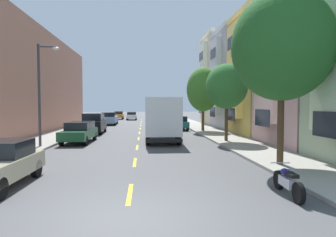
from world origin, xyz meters
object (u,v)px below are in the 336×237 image
(parked_hatchback_teal, at_px, (179,123))
(parked_wagon_forest, at_px, (79,131))
(street_lamp, at_px, (42,87))
(parked_hatchback_orange, at_px, (119,115))
(parked_pickup_sky, at_px, (109,119))
(parked_motorcycle, at_px, (288,182))
(parked_suv_black, at_px, (94,123))
(parked_pickup_burgundy, at_px, (171,118))
(street_tree_nearest, at_px, (282,46))
(street_tree_third, at_px, (203,90))
(moving_white_sedan, at_px, (132,116))
(delivery_box_truck, at_px, (162,117))
(parked_sedan_charcoal, at_px, (167,116))
(street_tree_second, at_px, (227,86))

(parked_hatchback_teal, distance_m, parked_wagon_forest, 13.19)
(street_lamp, relative_size, parked_hatchback_teal, 1.58)
(parked_hatchback_orange, distance_m, parked_wagon_forest, 34.93)
(parked_pickup_sky, xyz_separation_m, parked_motorcycle, (9.08, -32.71, -0.42))
(parked_suv_black, height_order, parked_pickup_burgundy, parked_suv_black)
(street_tree_nearest, bearing_deg, parked_wagon_forest, 138.54)
(street_tree_third, height_order, moving_white_sedan, street_tree_third)
(parked_suv_black, xyz_separation_m, parked_motorcycle, (9.13, -20.28, -0.58))
(street_tree_third, relative_size, parked_wagon_forest, 1.34)
(parked_pickup_sky, bearing_deg, parked_suv_black, -90.24)
(street_tree_nearest, xyz_separation_m, parked_hatchback_orange, (-10.76, 44.33, -4.52))
(parked_hatchback_orange, xyz_separation_m, parked_pickup_sky, (0.03, -15.59, 0.07))
(parked_wagon_forest, bearing_deg, delivery_box_truck, 2.93)
(parked_sedan_charcoal, distance_m, moving_white_sedan, 7.26)
(parked_motorcycle, bearing_deg, street_tree_third, 85.50)
(parked_suv_black, bearing_deg, parked_motorcycle, -65.76)
(parked_hatchback_teal, bearing_deg, parked_sedan_charcoal, 89.56)
(street_tree_nearest, relative_size, parked_hatchback_teal, 1.86)
(delivery_box_truck, bearing_deg, parked_hatchback_teal, 76.04)
(parked_pickup_sky, bearing_deg, parked_pickup_burgundy, 12.84)
(parked_pickup_burgundy, bearing_deg, parked_hatchback_orange, 122.85)
(street_tree_nearest, xyz_separation_m, parked_sedan_charcoal, (-2.03, 38.05, -4.52))
(street_tree_nearest, xyz_separation_m, parked_suv_black, (-10.78, 16.32, -4.29))
(street_tree_nearest, xyz_separation_m, street_tree_third, (0.00, 16.99, -0.99))
(parked_hatchback_teal, height_order, parked_wagon_forest, same)
(street_tree_nearest, distance_m, parked_motorcycle, 6.49)
(street_tree_nearest, distance_m, street_tree_third, 17.02)
(parked_pickup_burgundy, relative_size, moving_white_sedan, 1.18)
(parked_pickup_sky, height_order, parked_motorcycle, parked_pickup_sky)
(street_lamp, bearing_deg, parked_motorcycle, -44.87)
(parked_hatchback_orange, relative_size, parked_pickup_burgundy, 0.76)
(delivery_box_truck, bearing_deg, parked_wagon_forest, -177.07)
(parked_hatchback_orange, bearing_deg, parked_wagon_forest, -89.81)
(parked_motorcycle, bearing_deg, parked_wagon_forest, 123.94)
(parked_suv_black, distance_m, parked_pickup_burgundy, 16.89)
(street_tree_second, xyz_separation_m, parked_hatchback_orange, (-10.76, 35.83, -3.31))
(delivery_box_truck, distance_m, moving_white_sedan, 32.38)
(street_lamp, bearing_deg, parked_pickup_burgundy, 66.71)
(parked_hatchback_teal, xyz_separation_m, moving_white_sedan, (-6.03, 22.36, -0.01))
(parked_suv_black, height_order, parked_motorcycle, parked_suv_black)
(parked_hatchback_teal, xyz_separation_m, parked_motorcycle, (0.52, -23.47, -0.35))
(street_tree_second, bearing_deg, street_lamp, -171.62)
(parked_wagon_forest, distance_m, parked_pickup_burgundy, 23.03)
(street_lamp, xyz_separation_m, delivery_box_truck, (7.74, 3.03, -2.01))
(street_tree_nearest, xyz_separation_m, street_tree_second, (0.00, 8.50, -1.20))
(parked_pickup_burgundy, relative_size, parked_motorcycle, 2.58)
(street_tree_nearest, xyz_separation_m, street_lamp, (-12.34, 6.68, -1.41))
(parked_hatchback_orange, height_order, parked_sedan_charcoal, parked_hatchback_orange)
(street_tree_nearest, bearing_deg, delivery_box_truck, 115.36)
(street_lamp, height_order, parked_hatchback_teal, street_lamp)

